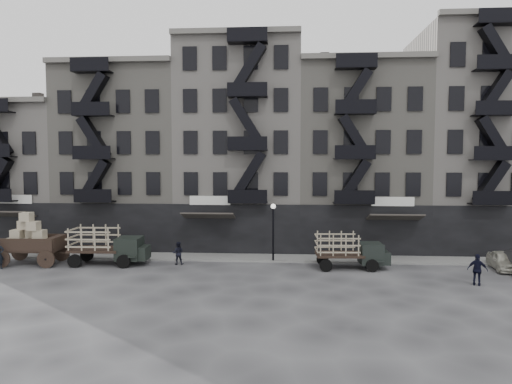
# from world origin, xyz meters

# --- Properties ---
(ground) EXTENTS (140.00, 140.00, 0.00)m
(ground) POSITION_xyz_m (0.00, 0.00, 0.00)
(ground) COLOR #38383A
(ground) RESTS_ON ground
(sidewalk) EXTENTS (55.00, 2.50, 0.15)m
(sidewalk) POSITION_xyz_m (0.00, 3.75, 0.07)
(sidewalk) COLOR slate
(sidewalk) RESTS_ON ground
(building_west) EXTENTS (10.00, 11.35, 13.20)m
(building_west) POSITION_xyz_m (-20.00, 9.83, 6.00)
(building_west) COLOR #A7A19A
(building_west) RESTS_ON ground
(building_midwest) EXTENTS (10.00, 11.35, 16.20)m
(building_midwest) POSITION_xyz_m (-10.00, 9.83, 7.50)
(building_midwest) COLOR gray
(building_midwest) RESTS_ON ground
(building_center) EXTENTS (10.00, 11.35, 18.20)m
(building_center) POSITION_xyz_m (-0.00, 9.82, 8.50)
(building_center) COLOR #A7A19A
(building_center) RESTS_ON ground
(building_mideast) EXTENTS (10.00, 11.35, 16.20)m
(building_mideast) POSITION_xyz_m (10.00, 9.83, 7.50)
(building_mideast) COLOR gray
(building_mideast) RESTS_ON ground
(building_east) EXTENTS (10.00, 11.35, 19.20)m
(building_east) POSITION_xyz_m (20.00, 9.82, 9.00)
(building_east) COLOR #A7A19A
(building_east) RESTS_ON ground
(lamp_post) EXTENTS (0.36, 0.36, 4.28)m
(lamp_post) POSITION_xyz_m (3.00, 2.60, 2.78)
(lamp_post) COLOR black
(lamp_post) RESTS_ON ground
(wagon) EXTENTS (4.44, 2.46, 3.72)m
(wagon) POSITION_xyz_m (-14.28, 0.84, 2.12)
(wagon) COLOR black
(wagon) RESTS_ON ground
(stake_truck_west) EXTENTS (5.54, 2.42, 2.74)m
(stake_truck_west) POSITION_xyz_m (-8.77, 1.10, 1.57)
(stake_truck_west) COLOR black
(stake_truck_west) RESTS_ON ground
(stake_truck_east) EXTENTS (5.01, 2.24, 2.47)m
(stake_truck_east) POSITION_xyz_m (8.28, 1.04, 1.41)
(stake_truck_east) COLOR black
(stake_truck_east) RESTS_ON ground
(car_east) EXTENTS (1.93, 3.78, 1.23)m
(car_east) POSITION_xyz_m (18.67, 1.44, 0.62)
(car_east) COLOR #B5B2A2
(car_east) RESTS_ON ground
(pedestrian_mid) EXTENTS (0.85, 0.70, 1.63)m
(pedestrian_mid) POSITION_xyz_m (-3.75, 1.48, 0.82)
(pedestrian_mid) COLOR black
(pedestrian_mid) RESTS_ON ground
(policeman) EXTENTS (1.19, 0.86, 1.88)m
(policeman) POSITION_xyz_m (15.28, -2.71, 0.94)
(policeman) COLOR black
(policeman) RESTS_ON ground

